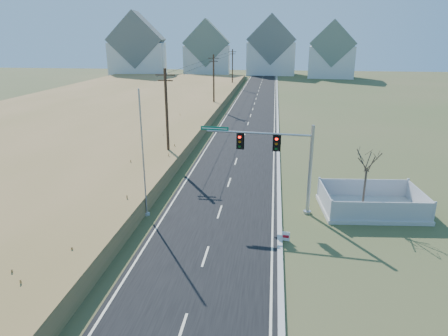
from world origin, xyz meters
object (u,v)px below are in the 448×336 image
traffic_signal_mast (283,158)px  fence_enclosure (371,207)px  open_sign (286,236)px  flagpole (144,168)px  bare_tree (368,160)px

traffic_signal_mast → fence_enclosure: bearing=12.9°
fence_enclosure → open_sign: (-6.07, -5.20, 0.01)m
fence_enclosure → flagpole: flagpole is taller
traffic_signal_mast → open_sign: 5.69m
traffic_signal_mast → fence_enclosure: traffic_signal_mast is taller
bare_tree → traffic_signal_mast: bearing=-178.9°
traffic_signal_mast → flagpole: 9.41m
fence_enclosure → open_sign: size_ratio=12.40×
bare_tree → fence_enclosure: bearing=43.5°
open_sign → traffic_signal_mast: bearing=100.9°
open_sign → bare_tree: size_ratio=0.12×
traffic_signal_mast → fence_enclosure: 7.32m
fence_enclosure → flagpole: (-15.51, -2.68, 3.16)m
flagpole → bare_tree: bearing=7.6°
fence_enclosure → open_sign: 7.99m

